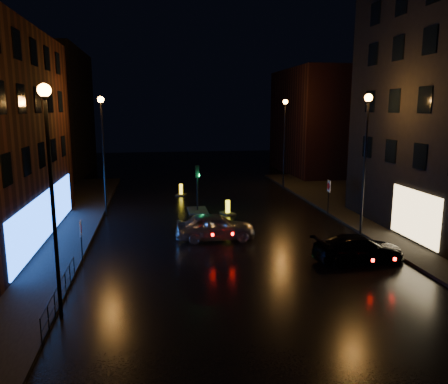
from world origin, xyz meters
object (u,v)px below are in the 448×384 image
Objects in this scene: silver_hatchback at (215,227)px; road_sign_right at (329,189)px; traffic_signal at (198,205)px; bollard_near at (228,211)px; bollard_far at (181,193)px; dark_sedan at (358,249)px; road_sign_left at (81,232)px.

road_sign_right is at bearing -60.53° from silver_hatchback.
traffic_signal reaches higher than road_sign_right.
bollard_near reaches higher than bollard_far.
traffic_signal reaches higher than silver_hatchback.
dark_sedan is at bearing -123.96° from silver_hatchback.
road_sign_right reaches higher than silver_hatchback.
silver_hatchback is (0.33, -7.26, 0.28)m from traffic_signal.
bollard_far is at bearing 97.50° from traffic_signal.
silver_hatchback is 2.11× the size of road_sign_left.
bollard_near is 0.62× the size of road_sign_left.
dark_sedan is 3.45× the size of bollard_far.
dark_sedan reaches higher than bollard_far.
bollard_near is at bearing -50.54° from bollard_far.
silver_hatchback reaches higher than dark_sedan.
traffic_signal is 1.58× the size of road_sign_left.
bollard_near is 12.77m from road_sign_left.
traffic_signal is at bearing 4.73° from silver_hatchback.
bollard_far is 0.61× the size of road_sign_left.
silver_hatchback is 1.00× the size of dark_sedan.
traffic_signal is 13.87m from dark_sedan.
traffic_signal is 6.42m from bollard_far.
road_sign_left is (-8.78, -9.17, 1.42)m from bollard_near.
road_sign_right is at bearing -30.96° from bollard_near.
road_sign_right is at bearing -17.36° from dark_sedan.
bollard_near is (-4.80, 10.89, -0.44)m from dark_sedan.
bollard_far is 13.57m from road_sign_right.
bollard_near is 0.53× the size of road_sign_right.
traffic_signal is 12.36m from road_sign_left.
traffic_signal is 9.60m from road_sign_right.
bollard_near is at bearing -13.93° from silver_hatchback.
road_sign_left is at bearing 78.77° from dark_sedan.
bollard_near is (1.76, 6.10, -0.56)m from silver_hatchback.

